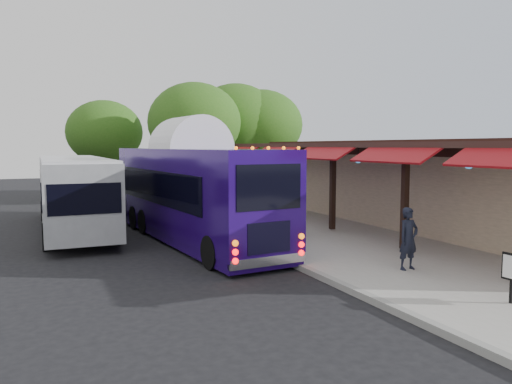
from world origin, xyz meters
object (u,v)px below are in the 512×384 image
coach_bus (191,188)px  ped_c (281,211)px  city_bus (73,190)px  ped_b (268,210)px  ped_d (287,208)px  sign_board (512,270)px  ped_a (408,239)px

coach_bus → ped_c: 3.49m
city_bus → ped_b: size_ratio=5.79×
ped_d → sign_board: (0.24, -9.36, -0.20)m
sign_board → coach_bus: bearing=107.5°
city_bus → sign_board: size_ratio=10.48×
ped_d → ped_b: bearing=14.6°
city_bus → ped_a: (7.41, -10.95, -0.64)m
ped_d → sign_board: bearing=86.4°
ped_b → city_bus: bearing=-48.3°
ped_a → ped_c: bearing=90.2°
city_bus → ped_d: (7.16, -4.67, -0.55)m
city_bus → ped_c: city_bus is taller
city_bus → ped_a: 13.24m
city_bus → ped_a: bearing=-55.4°
ped_a → ped_b: ped_b is taller
ped_a → ped_d: ped_d is taller
ped_b → sign_board: bearing=88.2°
coach_bus → city_bus: (-3.62, 4.09, -0.27)m
coach_bus → ped_a: coach_bus is taller
ped_b → ped_d: 1.02m
ped_d → coach_bus: bearing=-14.4°
city_bus → ped_d: 8.57m
coach_bus → sign_board: coach_bus is taller
coach_bus → ped_d: bearing=-14.1°
ped_c → sign_board: (0.46, -9.50, -0.08)m
city_bus → ped_a: city_bus is taller
coach_bus → ped_d: (3.54, -0.58, -0.83)m
coach_bus → sign_board: bearing=-74.0°
sign_board → ped_b: bearing=94.3°
city_bus → ped_c: bearing=-32.5°
coach_bus → ped_b: coach_bus is taller
ped_c → sign_board: 9.52m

